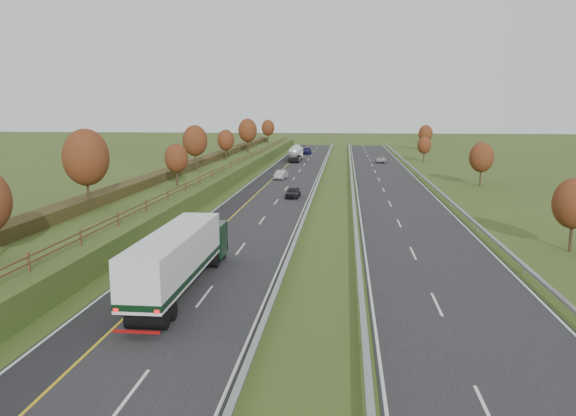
% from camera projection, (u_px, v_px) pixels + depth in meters
% --- Properties ---
extents(ground, '(400.00, 400.00, 0.00)m').
position_uv_depth(ground, '(332.00, 193.00, 76.95)').
color(ground, '#364D1B').
rests_on(ground, ground).
extents(near_carriageway, '(10.50, 200.00, 0.04)m').
position_uv_depth(near_carriageway, '(279.00, 188.00, 82.65)').
color(near_carriageway, black).
rests_on(near_carriageway, ground).
extents(far_carriageway, '(10.50, 200.00, 0.04)m').
position_uv_depth(far_carriageway, '(392.00, 189.00, 81.00)').
color(far_carriageway, black).
rests_on(far_carriageway, ground).
extents(hard_shoulder, '(3.00, 200.00, 0.04)m').
position_uv_depth(hard_shoulder, '(253.00, 187.00, 83.02)').
color(hard_shoulder, black).
rests_on(hard_shoulder, ground).
extents(lane_markings, '(26.75, 200.00, 0.01)m').
position_uv_depth(lane_markings, '(322.00, 188.00, 81.88)').
color(lane_markings, silver).
rests_on(lane_markings, near_carriageway).
extents(embankment_left, '(12.00, 200.00, 2.00)m').
position_uv_depth(embankment_left, '(192.00, 180.00, 83.78)').
color(embankment_left, '#364D1B').
rests_on(embankment_left, ground).
extents(hedge_left, '(2.20, 180.00, 1.10)m').
position_uv_depth(hedge_left, '(179.00, 169.00, 83.71)').
color(hedge_left, '#373516').
rests_on(hedge_left, embankment_left).
extents(fence_left, '(0.12, 189.06, 1.20)m').
position_uv_depth(fence_left, '(221.00, 169.00, 82.63)').
color(fence_left, '#422B19').
rests_on(fence_left, embankment_left).
extents(median_barrier_near, '(0.32, 200.00, 0.71)m').
position_uv_depth(median_barrier_near, '(317.00, 184.00, 81.97)').
color(median_barrier_near, gray).
rests_on(median_barrier_near, ground).
extents(median_barrier_far, '(0.32, 200.00, 0.71)m').
position_uv_depth(median_barrier_far, '(352.00, 185.00, 81.46)').
color(median_barrier_far, gray).
rests_on(median_barrier_far, ground).
extents(outer_barrier_far, '(0.32, 200.00, 0.71)m').
position_uv_depth(outer_barrier_far, '(433.00, 186.00, 80.31)').
color(outer_barrier_far, gray).
rests_on(outer_barrier_far, ground).
extents(trees_left, '(6.64, 164.30, 7.66)m').
position_uv_depth(trees_left, '(187.00, 145.00, 79.51)').
color(trees_left, '#2D2116').
rests_on(trees_left, embankment_left).
extents(trees_far, '(8.45, 118.60, 7.12)m').
position_uv_depth(trees_far, '(451.00, 147.00, 107.55)').
color(trees_far, '#2D2116').
rests_on(trees_far, ground).
extents(box_lorry, '(2.58, 16.28, 4.06)m').
position_uv_depth(box_lorry, '(180.00, 256.00, 35.07)').
color(box_lorry, black).
rests_on(box_lorry, near_carriageway).
extents(road_tanker, '(2.40, 11.22, 3.46)m').
position_uv_depth(road_tanker, '(296.00, 153.00, 124.95)').
color(road_tanker, silver).
rests_on(road_tanker, near_carriageway).
extents(car_dark_near, '(1.84, 4.22, 1.42)m').
position_uv_depth(car_dark_near, '(293.00, 192.00, 73.12)').
color(car_dark_near, black).
rests_on(car_dark_near, near_carriageway).
extents(car_silver_mid, '(2.08, 4.51, 1.43)m').
position_uv_depth(car_silver_mid, '(281.00, 175.00, 92.60)').
color(car_silver_mid, '#A09FA3').
rests_on(car_silver_mid, near_carriageway).
extents(car_small_far, '(2.67, 5.74, 1.62)m').
position_uv_depth(car_small_far, '(307.00, 151.00, 144.50)').
color(car_small_far, '#161544').
rests_on(car_small_far, near_carriageway).
extents(car_oncoming, '(2.70, 4.83, 1.28)m').
position_uv_depth(car_oncoming, '(381.00, 160.00, 121.33)').
color(car_oncoming, '#BABCC0').
rests_on(car_oncoming, far_carriageway).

